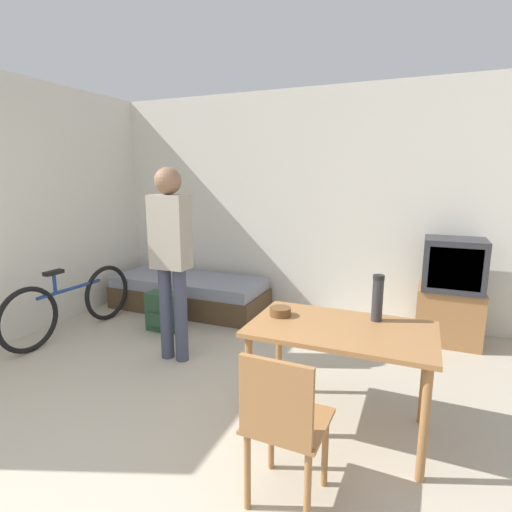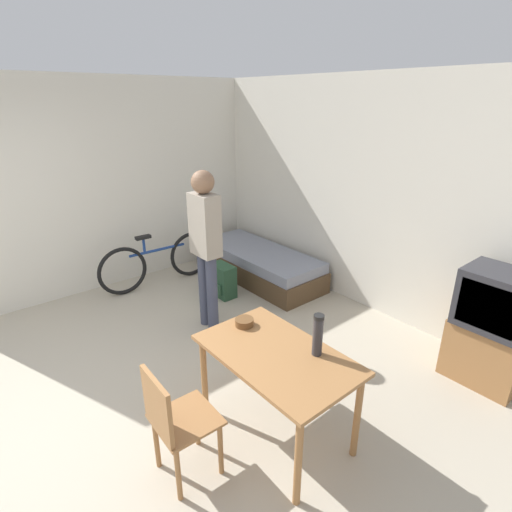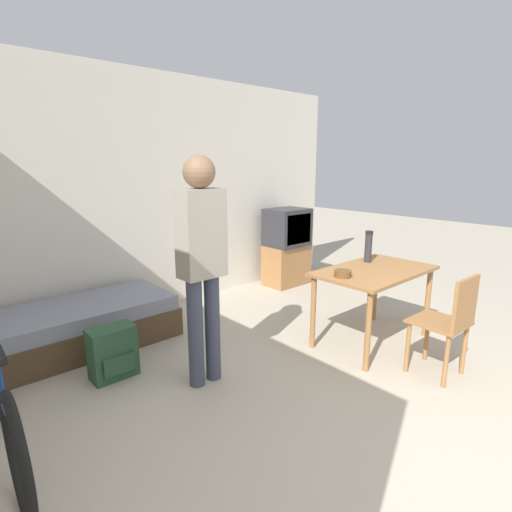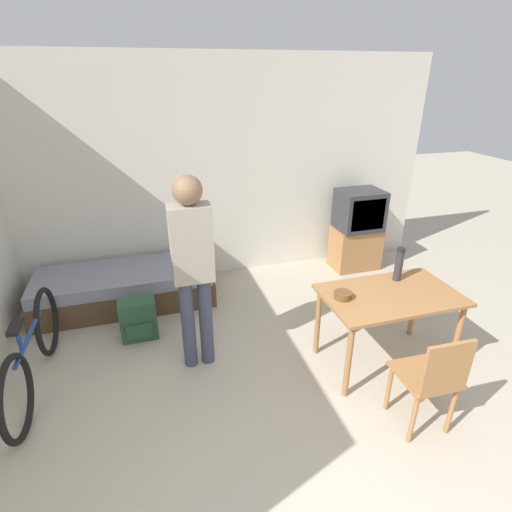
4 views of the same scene
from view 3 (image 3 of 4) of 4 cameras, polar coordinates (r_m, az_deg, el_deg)
name	(u,v)px [view 3 (image 3 of 4)]	position (r m, az deg, el deg)	size (l,w,h in m)	color
ground_plane	(463,469)	(2.86, 27.45, -25.43)	(20.00, 20.00, 0.00)	#B2A893
wall_back	(152,195)	(4.78, -14.66, 8.43)	(5.71, 0.06, 2.70)	silver
daybed	(67,330)	(4.14, -25.44, -9.52)	(1.99, 0.80, 0.42)	#4C3823
tv	(287,247)	(5.67, 4.42, 1.35)	(0.62, 0.46, 1.09)	#9E6B3D
dining_table	(374,279)	(3.95, 16.53, -3.17)	(1.18, 0.71, 0.73)	#9E6B3D
wooden_chair	(450,320)	(3.56, 25.92, -8.25)	(0.41, 0.41, 0.87)	#9E6B3D
bicycle	(1,406)	(2.88, -32.62, -17.65)	(0.12, 1.66, 0.75)	black
person_standing	(202,255)	(3.01, -7.76, 0.17)	(0.34, 0.24, 1.77)	#3D4256
thermos_flask	(368,245)	(4.16, 15.77, 1.48)	(0.08, 0.08, 0.32)	#2D2D33
mate_bowl	(343,274)	(3.59, 12.28, -2.48)	(0.15, 0.15, 0.06)	brown
backpack	(113,353)	(3.52, -19.77, -12.87)	(0.36, 0.23, 0.43)	#284C33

